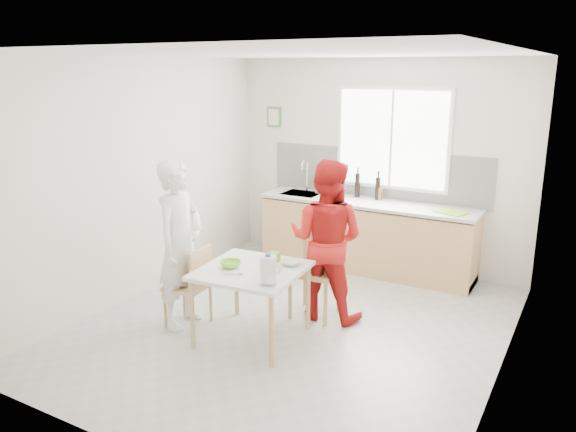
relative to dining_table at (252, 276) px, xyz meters
name	(u,v)px	position (x,y,z in m)	size (l,w,h in m)	color
ground	(293,326)	(0.22, 0.42, -0.65)	(4.50, 4.50, 0.00)	#B7B7B2
room_shell	(294,168)	(0.22, 0.42, 1.00)	(4.50, 4.50, 4.50)	silver
window	(392,139)	(0.42, 2.65, 1.05)	(1.50, 0.06, 1.30)	white
backsplash	(376,174)	(0.22, 2.66, 0.58)	(3.00, 0.02, 0.65)	white
picture_frame	(274,117)	(-1.33, 2.65, 1.25)	(0.22, 0.03, 0.28)	#428F41
kitchen_counter	(365,239)	(0.22, 2.37, -0.23)	(2.84, 0.64, 1.37)	#DDB477
dining_table	(252,276)	(0.00, 0.00, 0.00)	(1.01, 1.01, 0.72)	white
chair_left	(192,283)	(-0.68, -0.06, -0.18)	(0.42, 0.42, 0.84)	#DDB477
chair_far	(318,264)	(0.28, 0.85, -0.10)	(0.50, 0.50, 1.00)	#DDB477
person_white	(180,244)	(-0.81, -0.07, 0.21)	(0.62, 0.41, 1.71)	white
person_red	(326,240)	(0.39, 0.82, 0.20)	(0.82, 0.64, 1.69)	red
bowl_green	(231,264)	(-0.20, -0.07, 0.11)	(0.20, 0.20, 0.06)	#8AD932
bowl_white	(291,263)	(0.28, 0.27, 0.10)	(0.19, 0.19, 0.05)	silver
milk_jug	(269,269)	(0.35, -0.25, 0.21)	(0.20, 0.15, 0.26)	white
green_box	(274,257)	(0.08, 0.29, 0.12)	(0.10, 0.10, 0.09)	#76C02C
spoon	(232,274)	(-0.06, -0.23, 0.08)	(0.01, 0.01, 0.16)	#A5A5AA
cutting_board	(451,212)	(1.31, 2.31, 0.28)	(0.35, 0.25, 0.01)	#85C12C
wine_bottle_a	(357,185)	(0.02, 2.54, 0.43)	(0.07, 0.07, 0.32)	black
wine_bottle_b	(378,188)	(0.31, 2.52, 0.42)	(0.07, 0.07, 0.30)	black
jar_amber	(380,194)	(0.33, 2.52, 0.35)	(0.06, 0.06, 0.16)	brown
soap_bottle	(320,186)	(-0.52, 2.51, 0.37)	(0.09, 0.09, 0.19)	#999999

